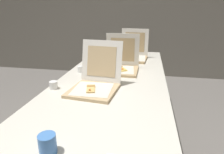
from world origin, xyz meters
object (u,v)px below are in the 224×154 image
table (113,81)px  cup_white_near_left (53,85)px  pizza_box_back (133,55)px  cup_white_mid (81,69)px  cup_printed_front (48,144)px  pizza_box_front (95,83)px  cup_white_far (98,62)px  pizza_box_middle (121,66)px

table → cup_white_near_left: cup_white_near_left is taller
pizza_box_back → cup_white_mid: pizza_box_back is taller
cup_white_near_left → cup_printed_front: 0.74m
pizza_box_back → pizza_box_front: bearing=-96.2°
pizza_box_front → cup_white_far: (-0.15, 0.69, -0.02)m
pizza_box_middle → pizza_box_back: 0.51m
cup_white_near_left → cup_printed_front: bearing=-65.7°
table → cup_white_far: cup_white_far is taller
cup_white_far → cup_printed_front: (0.13, -1.40, 0.01)m
cup_white_far → cup_white_near_left: 0.74m
pizza_box_back → cup_white_near_left: size_ratio=5.81×
table → cup_printed_front: cup_printed_front is taller
cup_white_mid → cup_printed_front: cup_printed_front is taller
pizza_box_back → cup_white_far: 0.48m
pizza_box_middle → cup_white_far: (-0.27, 0.17, -0.02)m
pizza_box_front → pizza_box_back: 1.04m
table → cup_white_far: bearing=122.3°
table → cup_printed_front: bearing=-95.5°
table → pizza_box_back: size_ratio=6.40×
table → cup_white_far: 0.44m
pizza_box_front → pizza_box_middle: size_ratio=1.24×
table → cup_white_mid: bearing=165.9°
pizza_box_middle → cup_white_mid: size_ratio=5.64×
cup_white_mid → cup_printed_front: bearing=-78.1°
table → pizza_box_front: pizza_box_front is taller
pizza_box_middle → cup_white_far: pizza_box_middle is taller
cup_printed_front → pizza_box_middle: bearing=83.5°
pizza_box_back → cup_printed_front: 1.75m
pizza_box_middle → cup_white_near_left: 0.71m
pizza_box_front → cup_white_near_left: bearing=-167.7°
pizza_box_back → cup_white_far: (-0.35, -0.33, -0.02)m
pizza_box_back → cup_white_far: pizza_box_back is taller
pizza_box_front → table: bearing=81.1°
pizza_box_front → cup_white_near_left: (-0.32, -0.04, -0.02)m
pizza_box_middle → cup_white_mid: bearing=-162.5°
cup_white_far → cup_white_mid: same height
cup_white_far → cup_printed_front: bearing=-84.6°
pizza_box_back → cup_white_near_left: 1.18m
pizza_box_front → cup_white_far: pizza_box_front is taller
pizza_box_back → cup_white_mid: 0.77m
table → pizza_box_back: (0.12, 0.70, 0.10)m
pizza_box_front → cup_printed_front: 0.71m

